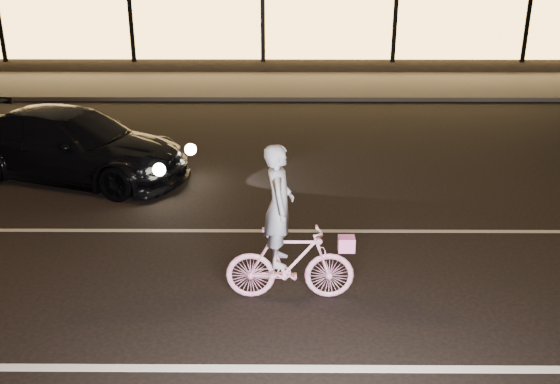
{
  "coord_description": "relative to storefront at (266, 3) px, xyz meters",
  "views": [
    {
      "loc": [
        0.72,
        -7.04,
        4.23
      ],
      "look_at": [
        0.67,
        0.6,
        1.22
      ],
      "focal_mm": 40.0,
      "sensor_mm": 36.0,
      "label": 1
    }
  ],
  "objects": [
    {
      "name": "storefront",
      "position": [
        0.0,
        0.0,
        0.0
      ],
      "size": [
        25.4,
        8.42,
        4.2
      ],
      "color": "black",
      "rests_on": "ground"
    },
    {
      "name": "lane_stripe_near",
      "position": [
        0.0,
        -20.47,
        -2.14
      ],
      "size": [
        60.0,
        0.12,
        0.01
      ],
      "primitive_type": "cube",
      "color": "silver",
      "rests_on": "ground"
    },
    {
      "name": "cyclist",
      "position": [
        0.77,
        -18.99,
        -1.41
      ],
      "size": [
        1.64,
        0.57,
        2.07
      ],
      "rotation": [
        0.0,
        0.0,
        1.57
      ],
      "color": "#FF3A95",
      "rests_on": "ground"
    },
    {
      "name": "lane_stripe_far",
      "position": [
        0.0,
        -16.97,
        -2.14
      ],
      "size": [
        60.0,
        0.1,
        0.01
      ],
      "primitive_type": "cube",
      "color": "gray",
      "rests_on": "ground"
    },
    {
      "name": "sidewalk",
      "position": [
        0.0,
        -5.97,
        -2.09
      ],
      "size": [
        30.0,
        4.0,
        0.12
      ],
      "primitive_type": "cube",
      "color": "#383533",
      "rests_on": "ground"
    },
    {
      "name": "ground",
      "position": [
        0.0,
        -18.97,
        -2.15
      ],
      "size": [
        90.0,
        90.0,
        0.0
      ],
      "primitive_type": "plane",
      "color": "black",
      "rests_on": "ground"
    },
    {
      "name": "sedan",
      "position": [
        -3.36,
        -14.49,
        -1.48
      ],
      "size": [
        4.99,
        3.24,
        1.34
      ],
      "rotation": [
        0.0,
        0.0,
        1.25
      ],
      "color": "black",
      "rests_on": "ground"
    }
  ]
}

